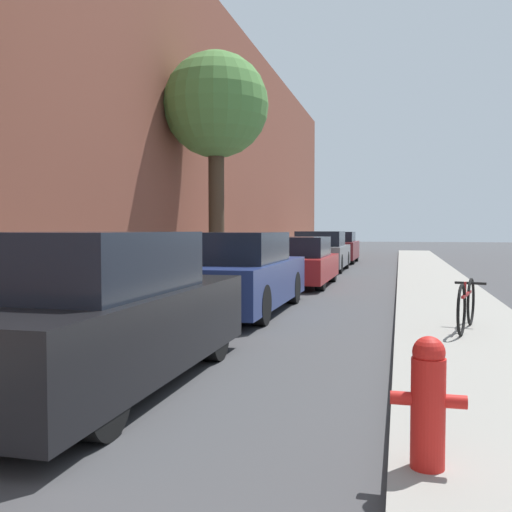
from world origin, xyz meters
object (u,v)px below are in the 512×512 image
object	(u,v)px
parked_car_navy	(239,274)
parked_car_red	(297,262)
parked_car_grey	(321,252)
bicycle	(466,305)
fire_hydrant	(428,400)
parked_car_black	(88,314)
street_tree_far	(216,108)
parked_car_maroon	(336,248)

from	to	relation	value
parked_car_navy	parked_car_red	bearing A→B (deg)	88.29
parked_car_grey	bicycle	size ratio (longest dim) A/B	2.53
fire_hydrant	parked_car_red	bearing A→B (deg)	103.48
parked_car_grey	parked_car_navy	bearing A→B (deg)	-90.26
parked_car_black	parked_car_grey	distance (m)	16.53
bicycle	parked_car_black	bearing A→B (deg)	-124.73
parked_car_navy	bicycle	xyz separation A→B (m)	(3.82, -1.77, -0.23)
parked_car_black	parked_car_grey	size ratio (longest dim) A/B	1.01
bicycle	street_tree_far	bearing A→B (deg)	146.22
parked_car_maroon	street_tree_far	distance (m)	13.21
parked_car_red	street_tree_far	xyz separation A→B (m)	(-1.94, -1.16, 4.05)
parked_car_maroon	parked_car_red	bearing A→B (deg)	-89.30
parked_car_black	parked_car_maroon	xyz separation A→B (m)	(0.07, 21.94, -0.01)
street_tree_far	bicycle	size ratio (longest dim) A/B	3.59
parked_car_maroon	fire_hydrant	size ratio (longest dim) A/B	5.06
street_tree_far	bicycle	distance (m)	9.19
parked_car_grey	bicycle	world-z (taller)	parked_car_grey
parked_car_grey	fire_hydrant	distance (m)	18.31
parked_car_red	bicycle	size ratio (longest dim) A/B	2.47
street_tree_far	bicycle	bearing A→B (deg)	-46.75
parked_car_navy	bicycle	world-z (taller)	parked_car_navy
bicycle	parked_car_navy	bearing A→B (deg)	168.07
parked_car_navy	parked_car_grey	world-z (taller)	parked_car_navy
parked_car_black	bicycle	size ratio (longest dim) A/B	2.55
parked_car_navy	street_tree_far	distance (m)	6.04
street_tree_far	parked_car_maroon	bearing A→B (deg)	81.79
parked_car_black	parked_car_grey	xyz separation A→B (m)	(0.10, 16.53, -0.01)
parked_car_grey	street_tree_far	distance (m)	8.31
parked_car_grey	parked_car_maroon	size ratio (longest dim) A/B	1.06
street_tree_far	parked_car_black	bearing A→B (deg)	-79.68
parked_car_red	street_tree_far	distance (m)	4.64
parked_car_grey	parked_car_maroon	bearing A→B (deg)	90.32
parked_car_black	parked_car_maroon	world-z (taller)	parked_car_black
parked_car_navy	street_tree_far	xyz separation A→B (m)	(-1.78, 4.18, 3.99)
parked_car_grey	fire_hydrant	size ratio (longest dim) A/B	5.38
parked_car_red	fire_hydrant	bearing A→B (deg)	-76.52
parked_car_maroon	bicycle	size ratio (longest dim) A/B	2.38
parked_car_red	parked_car_black	bearing A→B (deg)	-91.14
street_tree_far	fire_hydrant	distance (m)	12.73
parked_car_grey	parked_car_maroon	distance (m)	5.41
bicycle	parked_car_grey	bearing A→B (deg)	119.13
parked_car_navy	parked_car_red	distance (m)	5.33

